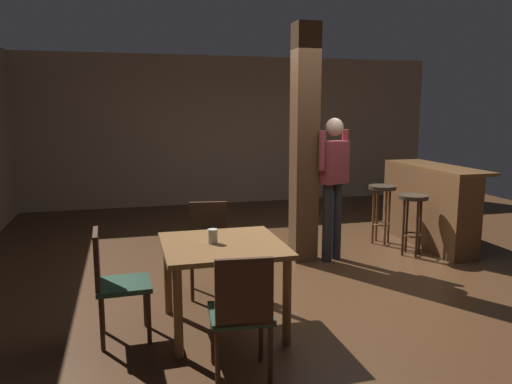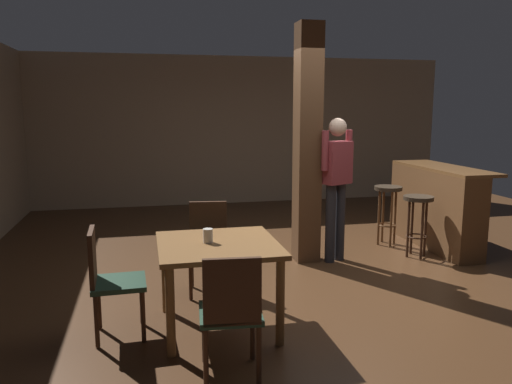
{
  "view_description": "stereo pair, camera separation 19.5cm",
  "coord_description": "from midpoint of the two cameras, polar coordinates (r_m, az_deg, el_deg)",
  "views": [
    {
      "loc": [
        -2.11,
        -4.98,
        1.84
      ],
      "look_at": [
        -0.81,
        -0.12,
        0.99
      ],
      "focal_mm": 35.0,
      "sensor_mm": 36.0,
      "label": 1
    },
    {
      "loc": [
        -1.92,
        -5.02,
        1.84
      ],
      "look_at": [
        -0.81,
        -0.12,
        0.99
      ],
      "focal_mm": 35.0,
      "sensor_mm": 36.0,
      "label": 2
    }
  ],
  "objects": [
    {
      "name": "wall_back",
      "position": [
        9.72,
        -2.97,
        7.01
      ],
      "size": [
        8.0,
        0.1,
        2.8
      ],
      "primitive_type": "cube",
      "color": "gray",
      "rests_on": "ground_plane"
    },
    {
      "name": "bar_stool_near",
      "position": [
        6.5,
        16.65,
        -1.96
      ],
      "size": [
        0.36,
        0.36,
        0.77
      ],
      "color": "#2D2319",
      "rests_on": "ground_plane"
    },
    {
      "name": "dining_table",
      "position": [
        4.17,
        -5.16,
        -7.37
      ],
      "size": [
        0.98,
        0.98,
        0.74
      ],
      "color": "brown",
      "rests_on": "ground_plane"
    },
    {
      "name": "ground_plane",
      "position": [
        5.69,
        6.72,
        -9.29
      ],
      "size": [
        10.8,
        10.8,
        0.0
      ],
      "primitive_type": "plane",
      "color": "#422816"
    },
    {
      "name": "bar_counter",
      "position": [
        7.07,
        18.33,
        -1.4
      ],
      "size": [
        0.56,
        1.72,
        1.07
      ],
      "color": "brown",
      "rests_on": "ground_plane"
    },
    {
      "name": "chair_west",
      "position": [
        4.17,
        -17.31,
        -9.48
      ],
      "size": [
        0.43,
        0.43,
        0.89
      ],
      "color": "#1E3828",
      "rests_on": "ground_plane"
    },
    {
      "name": "napkin_cup",
      "position": [
        4.13,
        -6.32,
        -5.04
      ],
      "size": [
        0.08,
        0.08,
        0.12
      ],
      "primitive_type": "cylinder",
      "color": "beige",
      "rests_on": "dining_table"
    },
    {
      "name": "chair_north",
      "position": [
        5.04,
        -6.5,
        -5.77
      ],
      "size": [
        0.47,
        0.47,
        0.89
      ],
      "color": "#1E3828",
      "rests_on": "ground_plane"
    },
    {
      "name": "pillar",
      "position": [
        5.94,
        4.62,
        5.35
      ],
      "size": [
        0.28,
        0.28,
        2.8
      ],
      "primitive_type": "cube",
      "color": "#4C301C",
      "rests_on": "ground_plane"
    },
    {
      "name": "chair_south",
      "position": [
        3.42,
        -3.31,
        -13.33
      ],
      "size": [
        0.46,
        0.46,
        0.89
      ],
      "color": "#1E3828",
      "rests_on": "ground_plane"
    },
    {
      "name": "bar_stool_mid",
      "position": [
        6.96,
        13.41,
        -0.87
      ],
      "size": [
        0.37,
        0.37,
        0.8
      ],
      "color": "#2D2319",
      "rests_on": "ground_plane"
    },
    {
      "name": "standing_person",
      "position": [
        6.0,
        7.89,
        1.51
      ],
      "size": [
        0.46,
        0.32,
        1.72
      ],
      "color": "maroon",
      "rests_on": "ground_plane"
    }
  ]
}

